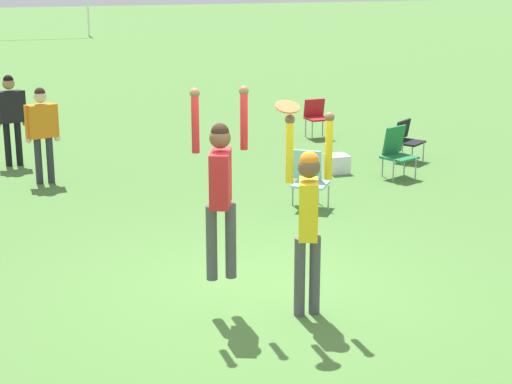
{
  "coord_description": "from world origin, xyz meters",
  "views": [
    {
      "loc": [
        -2.82,
        -8.79,
        3.78
      ],
      "look_at": [
        -0.14,
        -0.24,
        1.3
      ],
      "focal_mm": 60.0,
      "sensor_mm": 36.0,
      "label": 1
    }
  ],
  "objects_px": {
    "frisbee": "(287,107)",
    "camping_chair_2": "(308,176)",
    "camping_chair_1": "(397,150)",
    "person_spectator_near": "(42,127)",
    "person_spectator_far": "(11,112)",
    "person_jumping": "(221,180)",
    "cooler_box": "(337,164)",
    "camping_chair_3": "(406,138)",
    "person_defending": "(308,210)",
    "camping_chair_0": "(316,115)"
  },
  "relations": [
    {
      "from": "frisbee",
      "to": "person_spectator_near",
      "type": "relative_size",
      "value": 0.15
    },
    {
      "from": "frisbee",
      "to": "camping_chair_2",
      "type": "xyz_separation_m",
      "value": [
        1.76,
        3.95,
        -1.82
      ]
    },
    {
      "from": "person_defending",
      "to": "cooler_box",
      "type": "bearing_deg",
      "value": 174.87
    },
    {
      "from": "camping_chair_3",
      "to": "cooler_box",
      "type": "height_order",
      "value": "camping_chair_3"
    },
    {
      "from": "camping_chair_1",
      "to": "camping_chair_2",
      "type": "xyz_separation_m",
      "value": [
        -2.14,
        -1.25,
        -0.0
      ]
    },
    {
      "from": "camping_chair_3",
      "to": "camping_chair_1",
      "type": "bearing_deg",
      "value": 19.17
    },
    {
      "from": "person_defending",
      "to": "person_spectator_far",
      "type": "bearing_deg",
      "value": -140.51
    },
    {
      "from": "person_defending",
      "to": "cooler_box",
      "type": "xyz_separation_m",
      "value": [
        2.77,
        5.78,
        -1.03
      ]
    },
    {
      "from": "person_spectator_far",
      "to": "cooler_box",
      "type": "distance_m",
      "value": 6.06
    },
    {
      "from": "cooler_box",
      "to": "person_spectator_near",
      "type": "bearing_deg",
      "value": 170.92
    },
    {
      "from": "camping_chair_2",
      "to": "cooler_box",
      "type": "distance_m",
      "value": 2.28
    },
    {
      "from": "camping_chair_1",
      "to": "person_spectator_far",
      "type": "height_order",
      "value": "person_spectator_far"
    },
    {
      "from": "cooler_box",
      "to": "person_spectator_far",
      "type": "bearing_deg",
      "value": 157.64
    },
    {
      "from": "camping_chair_2",
      "to": "person_spectator_near",
      "type": "distance_m",
      "value": 4.68
    },
    {
      "from": "person_spectator_near",
      "to": "cooler_box",
      "type": "bearing_deg",
      "value": -25.37
    },
    {
      "from": "person_spectator_near",
      "to": "camping_chair_1",
      "type": "bearing_deg",
      "value": -29.81
    },
    {
      "from": "person_spectator_near",
      "to": "cooler_box",
      "type": "relative_size",
      "value": 4.19
    },
    {
      "from": "person_jumping",
      "to": "camping_chair_1",
      "type": "relative_size",
      "value": 2.34
    },
    {
      "from": "camping_chair_1",
      "to": "camping_chair_2",
      "type": "relative_size",
      "value": 1.02
    },
    {
      "from": "cooler_box",
      "to": "frisbee",
      "type": "bearing_deg",
      "value": -117.52
    },
    {
      "from": "person_jumping",
      "to": "person_spectator_far",
      "type": "bearing_deg",
      "value": 34.32
    },
    {
      "from": "person_defending",
      "to": "camping_chair_2",
      "type": "relative_size",
      "value": 2.53
    },
    {
      "from": "frisbee",
      "to": "camping_chair_2",
      "type": "height_order",
      "value": "frisbee"
    },
    {
      "from": "camping_chair_2",
      "to": "cooler_box",
      "type": "relative_size",
      "value": 2.23
    },
    {
      "from": "frisbee",
      "to": "camping_chair_0",
      "type": "xyz_separation_m",
      "value": [
        3.79,
        8.82,
        -1.81
      ]
    },
    {
      "from": "person_jumping",
      "to": "person_spectator_near",
      "type": "height_order",
      "value": "person_jumping"
    },
    {
      "from": "person_jumping",
      "to": "cooler_box",
      "type": "xyz_separation_m",
      "value": [
        3.64,
        5.45,
        -1.34
      ]
    },
    {
      "from": "person_spectator_near",
      "to": "person_spectator_far",
      "type": "relative_size",
      "value": 0.98
    },
    {
      "from": "frisbee",
      "to": "camping_chair_1",
      "type": "relative_size",
      "value": 0.28
    },
    {
      "from": "person_spectator_far",
      "to": "camping_chair_3",
      "type": "bearing_deg",
      "value": -30.47
    },
    {
      "from": "camping_chair_2",
      "to": "person_spectator_far",
      "type": "xyz_separation_m",
      "value": [
        -4.27,
        4.15,
        0.53
      ]
    },
    {
      "from": "frisbee",
      "to": "cooler_box",
      "type": "height_order",
      "value": "frisbee"
    },
    {
      "from": "person_defending",
      "to": "frisbee",
      "type": "bearing_deg",
      "value": -61.64
    },
    {
      "from": "frisbee",
      "to": "camping_chair_0",
      "type": "distance_m",
      "value": 9.77
    },
    {
      "from": "person_defending",
      "to": "camping_chair_1",
      "type": "xyz_separation_m",
      "value": [
        3.64,
        5.16,
        -0.69
      ]
    },
    {
      "from": "camping_chair_3",
      "to": "cooler_box",
      "type": "xyz_separation_m",
      "value": [
        -1.61,
        -0.5,
        -0.28
      ]
    },
    {
      "from": "person_jumping",
      "to": "camping_chair_1",
      "type": "distance_m",
      "value": 6.69
    },
    {
      "from": "camping_chair_1",
      "to": "person_spectator_near",
      "type": "distance_m",
      "value": 6.14
    },
    {
      "from": "camping_chair_2",
      "to": "person_spectator_near",
      "type": "height_order",
      "value": "person_spectator_near"
    },
    {
      "from": "person_defending",
      "to": "person_spectator_far",
      "type": "height_order",
      "value": "person_defending"
    },
    {
      "from": "person_spectator_far",
      "to": "cooler_box",
      "type": "relative_size",
      "value": 4.29
    },
    {
      "from": "frisbee",
      "to": "camping_chair_1",
      "type": "bearing_deg",
      "value": 53.14
    },
    {
      "from": "camping_chair_0",
      "to": "person_spectator_far",
      "type": "height_order",
      "value": "person_spectator_far"
    },
    {
      "from": "person_defending",
      "to": "cooler_box",
      "type": "relative_size",
      "value": 5.63
    },
    {
      "from": "person_defending",
      "to": "camping_chair_2",
      "type": "distance_m",
      "value": 4.25
    },
    {
      "from": "frisbee",
      "to": "person_spectator_far",
      "type": "height_order",
      "value": "frisbee"
    },
    {
      "from": "camping_chair_0",
      "to": "person_spectator_far",
      "type": "relative_size",
      "value": 0.48
    },
    {
      "from": "frisbee",
      "to": "camping_chair_3",
      "type": "xyz_separation_m",
      "value": [
        4.64,
        6.32,
        -1.87
      ]
    },
    {
      "from": "frisbee",
      "to": "camping_chair_2",
      "type": "bearing_deg",
      "value": 66.02
    },
    {
      "from": "camping_chair_3",
      "to": "person_spectator_far",
      "type": "bearing_deg",
      "value": -51.07
    }
  ]
}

